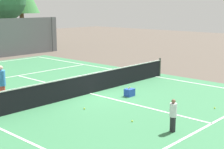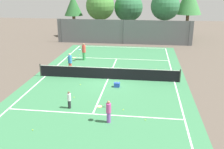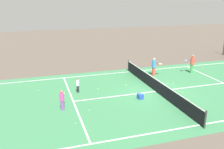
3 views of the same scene
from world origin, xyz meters
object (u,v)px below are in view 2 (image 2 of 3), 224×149
(player_0, at_px, (70,62))
(tennis_ball_1, at_px, (97,71))
(tennis_ball_11, at_px, (120,72))
(tennis_ball_7, at_px, (74,97))
(player_3, at_px, (69,100))
(ball_crate, at_px, (117,85))
(tennis_ball_4, at_px, (67,75))
(player_2, at_px, (108,111))
(tennis_ball_3, at_px, (80,85))
(tennis_ball_12, at_px, (80,54))
(tennis_ball_6, at_px, (123,110))
(tennis_ball_0, at_px, (67,62))
(tennis_ball_8, at_px, (95,73))
(tennis_ball_10, at_px, (158,77))
(player_1, at_px, (84,51))
(tennis_ball_5, at_px, (157,69))
(tennis_ball_9, at_px, (99,70))
(tennis_ball_2, at_px, (33,130))
(tennis_ball_13, at_px, (145,120))

(player_0, relative_size, tennis_ball_1, 25.35)
(tennis_ball_11, bearing_deg, tennis_ball_7, -114.04)
(player_3, relative_size, ball_crate, 2.63)
(ball_crate, height_order, tennis_ball_4, ball_crate)
(player_2, bearing_deg, tennis_ball_3, 118.69)
(tennis_ball_11, xyz_separation_m, tennis_ball_12, (-5.23, 5.80, 0.00))
(player_3, relative_size, tennis_ball_6, 17.35)
(tennis_ball_0, bearing_deg, ball_crate, -46.95)
(tennis_ball_6, xyz_separation_m, tennis_ball_7, (-3.61, 1.49, 0.00))
(tennis_ball_8, bearing_deg, tennis_ball_1, 71.01)
(tennis_ball_8, bearing_deg, tennis_ball_10, -5.90)
(tennis_ball_8, bearing_deg, tennis_ball_3, -100.12)
(player_3, bearing_deg, player_1, 98.66)
(tennis_ball_1, height_order, tennis_ball_10, same)
(tennis_ball_0, distance_m, tennis_ball_10, 9.84)
(tennis_ball_4, bearing_deg, tennis_ball_12, 95.73)
(tennis_ball_11, bearing_deg, player_3, -108.20)
(tennis_ball_5, xyz_separation_m, tennis_ball_9, (-5.27, -0.87, 0.00))
(player_2, distance_m, tennis_ball_0, 13.28)
(tennis_ball_3, bearing_deg, player_1, 101.05)
(tennis_ball_6, bearing_deg, tennis_ball_2, -146.71)
(tennis_ball_6, xyz_separation_m, tennis_ball_13, (1.41, -1.13, 0.00))
(player_2, xyz_separation_m, tennis_ball_13, (2.12, 0.50, -0.67))
(tennis_ball_2, height_order, tennis_ball_13, same)
(player_2, height_order, tennis_ball_5, player_2)
(player_3, bearing_deg, tennis_ball_9, 86.37)
(ball_crate, xyz_separation_m, tennis_ball_0, (-5.86, 6.28, -0.15))
(tennis_ball_0, relative_size, tennis_ball_3, 1.00)
(tennis_ball_5, bearing_deg, tennis_ball_7, -129.32)
(player_1, bearing_deg, tennis_ball_9, -55.75)
(tennis_ball_7, xyz_separation_m, tennis_ball_13, (5.02, -2.62, 0.00))
(tennis_ball_2, relative_size, tennis_ball_13, 1.00)
(player_2, xyz_separation_m, tennis_ball_6, (0.71, 1.63, -0.67))
(tennis_ball_8, distance_m, tennis_ball_12, 6.88)
(player_2, distance_m, tennis_ball_6, 1.90)
(ball_crate, xyz_separation_m, tennis_ball_4, (-4.59, 2.12, -0.15))
(player_3, distance_m, tennis_ball_6, 3.49)
(player_2, xyz_separation_m, tennis_ball_1, (-2.37, 9.04, -0.67))
(player_2, height_order, ball_crate, player_2)
(player_0, height_order, tennis_ball_7, player_0)
(tennis_ball_1, xyz_separation_m, tennis_ball_4, (-2.36, -1.37, 0.00))
(tennis_ball_1, height_order, tennis_ball_7, same)
(tennis_ball_0, relative_size, tennis_ball_2, 1.00)
(tennis_ball_10, bearing_deg, tennis_ball_2, -126.50)
(tennis_ball_9, bearing_deg, tennis_ball_2, -99.01)
(player_1, height_order, tennis_ball_0, player_1)
(tennis_ball_0, height_order, tennis_ball_10, same)
(player_3, bearing_deg, tennis_ball_6, 2.46)
(tennis_ball_3, height_order, tennis_ball_13, same)
(tennis_ball_11, bearing_deg, tennis_ball_8, -169.95)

